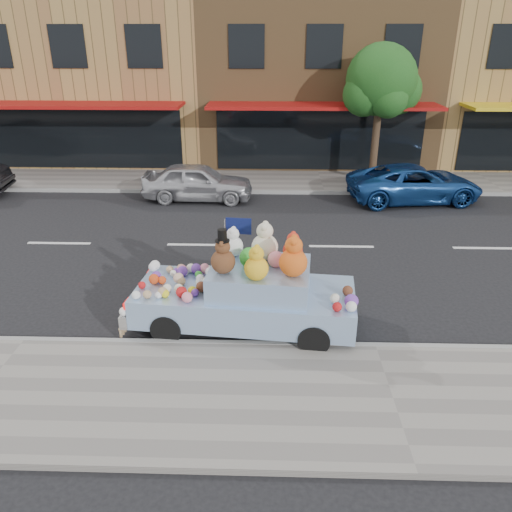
{
  "coord_description": "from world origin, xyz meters",
  "views": [
    {
      "loc": [
        -2.0,
        -12.92,
        5.44
      ],
      "look_at": [
        -2.29,
        -3.52,
        1.25
      ],
      "focal_mm": 35.0,
      "sensor_mm": 36.0,
      "label": 1
    }
  ],
  "objects_px": {
    "street_tree": "(381,86)",
    "car_silver": "(198,182)",
    "car_blue": "(415,183)",
    "art_car": "(246,292)"
  },
  "relations": [
    {
      "from": "car_blue",
      "to": "street_tree",
      "type": "bearing_deg",
      "value": 17.06
    },
    {
      "from": "car_blue",
      "to": "art_car",
      "type": "relative_size",
      "value": 1.0
    },
    {
      "from": "car_silver",
      "to": "car_blue",
      "type": "height_order",
      "value": "car_silver"
    },
    {
      "from": "car_silver",
      "to": "car_blue",
      "type": "bearing_deg",
      "value": -87.9
    },
    {
      "from": "car_silver",
      "to": "art_car",
      "type": "height_order",
      "value": "art_car"
    },
    {
      "from": "street_tree",
      "to": "art_car",
      "type": "height_order",
      "value": "street_tree"
    },
    {
      "from": "street_tree",
      "to": "car_blue",
      "type": "height_order",
      "value": "street_tree"
    },
    {
      "from": "street_tree",
      "to": "car_silver",
      "type": "bearing_deg",
      "value": -160.38
    },
    {
      "from": "car_silver",
      "to": "car_blue",
      "type": "distance_m",
      "value": 7.65
    },
    {
      "from": "car_silver",
      "to": "art_car",
      "type": "xyz_separation_m",
      "value": [
        2.13,
        -8.41,
        0.13
      ]
    }
  ]
}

